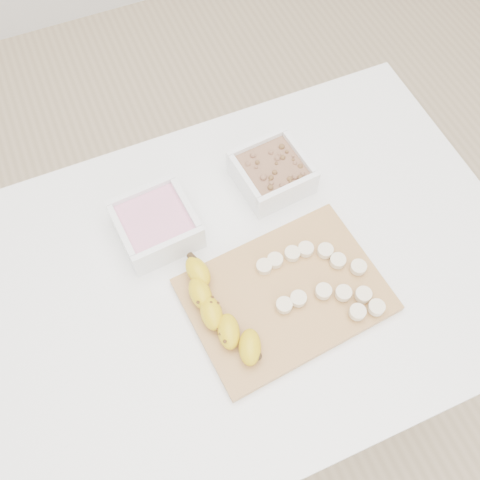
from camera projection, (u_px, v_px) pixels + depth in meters
name	position (u px, v px, depth m)	size (l,w,h in m)	color
ground	(244.00, 375.00, 1.62)	(3.50, 3.50, 0.00)	#C6AD89
table	(246.00, 290.00, 1.05)	(1.00, 0.70, 0.75)	white
bowl_yogurt	(156.00, 224.00, 0.97)	(0.15, 0.15, 0.06)	white
bowl_granola	(272.00, 172.00, 1.03)	(0.14, 0.14, 0.06)	white
cutting_board	(285.00, 295.00, 0.93)	(0.33, 0.24, 0.01)	tan
banana	(221.00, 313.00, 0.89)	(0.06, 0.21, 0.04)	gold
banana_slices	(321.00, 279.00, 0.93)	(0.18, 0.18, 0.02)	beige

